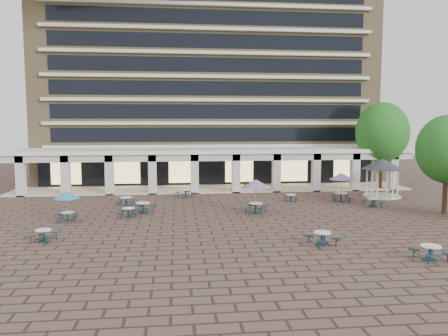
{
  "coord_description": "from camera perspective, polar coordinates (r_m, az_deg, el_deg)",
  "views": [
    {
      "loc": [
        -3.86,
        -31.55,
        7.14
      ],
      "look_at": [
        -0.13,
        3.0,
        3.53
      ],
      "focal_mm": 35.0,
      "sensor_mm": 36.0,
      "label": 1
    }
  ],
  "objects": [
    {
      "name": "retail_arcade",
      "position": [
        46.7,
        -1.4,
        0.84
      ],
      "size": [
        42.0,
        6.6,
        4.4
      ],
      "color": "white",
      "rests_on": "ground"
    },
    {
      "name": "picnic_table_13",
      "position": [
        40.24,
        8.73,
        -3.8
      ],
      "size": [
        1.77,
        1.77,
        0.64
      ],
      "rotation": [
        0.0,
        0.0,
        -0.43
      ],
      "color": "#123036",
      "rests_on": "ground"
    },
    {
      "name": "picnic_table_11",
      "position": [
        40.98,
        15.08,
        -1.2
      ],
      "size": [
        2.24,
        2.24,
        2.59
      ],
      "rotation": [
        0.0,
        0.0,
        -0.2
      ],
      "color": "#123036",
      "rests_on": "ground"
    },
    {
      "name": "apartment_building",
      "position": [
        57.41,
        -2.33,
        11.38
      ],
      "size": [
        40.0,
        15.5,
        25.2
      ],
      "color": "#977E55",
      "rests_on": "ground"
    },
    {
      "name": "picnic_table_9",
      "position": [
        35.42,
        -10.53,
        -4.98
      ],
      "size": [
        2.27,
        2.27,
        0.83
      ],
      "rotation": [
        0.0,
        0.0,
        -0.39
      ],
      "color": "#123036",
      "rests_on": "ground"
    },
    {
      "name": "gazebo",
      "position": [
        44.63,
        20.01,
        -0.04
      ],
      "size": [
        3.96,
        3.96,
        3.68
      ],
      "rotation": [
        0.0,
        0.0,
        -0.25
      ],
      "color": "beige",
      "rests_on": "ground"
    },
    {
      "name": "picnic_table_7",
      "position": [
        39.46,
        18.86,
        -4.2
      ],
      "size": [
        1.71,
        1.71,
        0.7
      ],
      "rotation": [
        0.0,
        0.0,
        0.12
      ],
      "color": "#123036",
      "rests_on": "ground"
    },
    {
      "name": "picnic_table_3",
      "position": [
        25.52,
        25.37,
        -9.82
      ],
      "size": [
        1.9,
        1.9,
        0.78
      ],
      "rotation": [
        0.0,
        0.0,
        0.13
      ],
      "color": "#123036",
      "rests_on": "ground"
    },
    {
      "name": "picnic_table_8",
      "position": [
        38.69,
        -12.64,
        -4.17
      ],
      "size": [
        1.73,
        1.73,
        0.75
      ],
      "rotation": [
        0.0,
        0.0,
        -0.03
      ],
      "color": "#123036",
      "rests_on": "ground"
    },
    {
      "name": "planter_left",
      "position": [
        45.0,
        -3.49,
        -2.67
      ],
      "size": [
        1.5,
        0.62,
        1.15
      ],
      "color": "#979792",
      "rests_on": "ground"
    },
    {
      "name": "picnic_table_12",
      "position": [
        42.09,
        -5.03,
        -3.22
      ],
      "size": [
        2.14,
        2.14,
        0.78
      ],
      "rotation": [
        0.0,
        0.0,
        0.42
      ],
      "color": "#123036",
      "rests_on": "ground"
    },
    {
      "name": "picnic_table_5",
      "position": [
        34.09,
        -12.37,
        -5.57
      ],
      "size": [
        1.62,
        1.62,
        0.71
      ],
      "rotation": [
        0.0,
        0.0,
        0.02
      ],
      "color": "#123036",
      "rests_on": "ground"
    },
    {
      "name": "tree_east_a",
      "position": [
        38.28,
        27.13,
        2.19
      ],
      "size": [
        4.67,
        4.67,
        7.78
      ],
      "color": "#3E2D19",
      "rests_on": "ground"
    },
    {
      "name": "tree_east_c",
      "position": [
        49.67,
        19.96,
        4.38
      ],
      "size": [
        5.6,
        5.6,
        9.33
      ],
      "color": "#3E2D19",
      "rests_on": "ground"
    },
    {
      "name": "picnic_table_2",
      "position": [
        26.49,
        12.71,
        -8.81
      ],
      "size": [
        2.05,
        2.05,
        0.78
      ],
      "rotation": [
        0.0,
        0.0,
        0.28
      ],
      "color": "#123036",
      "rests_on": "ground"
    },
    {
      "name": "picnic_table_6",
      "position": [
        34.54,
        4.18,
        -2.19
      ],
      "size": [
        2.31,
        2.31,
        2.67
      ],
      "rotation": [
        0.0,
        0.0,
        -0.43
      ],
      "color": "#123036",
      "rests_on": "ground"
    },
    {
      "name": "ground",
      "position": [
        32.58,
        0.79,
        -6.73
      ],
      "size": [
        120.0,
        120.0,
        0.0
      ],
      "primitive_type": "plane",
      "color": "brown",
      "rests_on": "ground"
    },
    {
      "name": "picnic_table_0",
      "position": [
        28.76,
        -22.51,
        -8.01
      ],
      "size": [
        1.87,
        1.87,
        0.73
      ],
      "rotation": [
        0.0,
        0.0,
        -0.23
      ],
      "color": "#123036",
      "rests_on": "ground"
    },
    {
      "name": "planter_right",
      "position": [
        45.51,
        2.9,
        -2.5
      ],
      "size": [
        1.5,
        0.74,
        1.22
      ],
      "color": "#979792",
      "rests_on": "ground"
    },
    {
      "name": "picnic_table_4",
      "position": [
        33.69,
        -19.84,
        -3.48
      ],
      "size": [
        1.88,
        1.88,
        2.17
      ],
      "rotation": [
        0.0,
        0.0,
        0.22
      ],
      "color": "#123036",
      "rests_on": "ground"
    }
  ]
}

